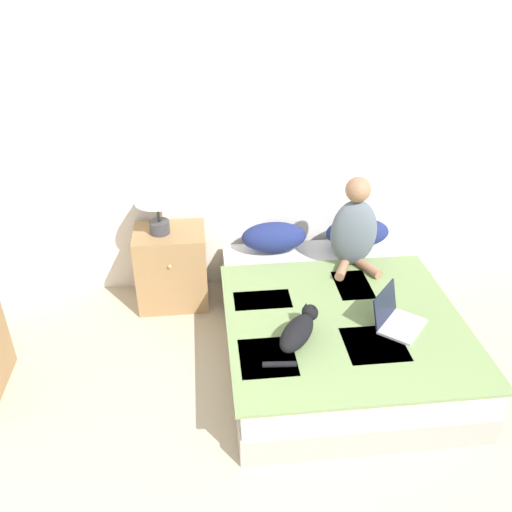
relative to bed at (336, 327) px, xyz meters
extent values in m
cube|color=silver|center=(-0.08, 1.03, 1.07)|extent=(5.93, 0.05, 2.55)
cube|color=#9E998E|center=(0.00, 0.01, -0.10)|extent=(1.52, 1.91, 0.20)
cube|color=silver|center=(0.00, 0.01, 0.09)|extent=(1.50, 1.88, 0.19)
cube|color=#758E56|center=(0.00, -0.18, 0.20)|extent=(1.57, 1.53, 0.02)
cube|color=#5B9384|center=(0.16, 0.22, 0.20)|extent=(0.25, 0.38, 0.01)
cube|color=#5B9384|center=(-0.51, 0.10, 0.20)|extent=(0.40, 0.23, 0.01)
cube|color=#5B9384|center=(-0.55, -0.50, 0.20)|extent=(0.34, 0.36, 0.01)
cube|color=#5B9384|center=(0.12, -0.45, 0.20)|extent=(0.37, 0.36, 0.01)
ellipsoid|color=navy|center=(-0.34, 0.80, 0.32)|extent=(0.52, 0.27, 0.23)
ellipsoid|color=navy|center=(0.34, 0.80, 0.32)|extent=(0.52, 0.27, 0.23)
ellipsoid|color=slate|center=(0.22, 0.51, 0.47)|extent=(0.35, 0.19, 0.54)
sphere|color=#9E7051|center=(0.22, 0.51, 0.83)|extent=(0.19, 0.19, 0.19)
cylinder|color=#9E7051|center=(0.12, 0.39, 0.24)|extent=(0.17, 0.25, 0.07)
cylinder|color=#9E7051|center=(0.32, 0.39, 0.24)|extent=(0.17, 0.25, 0.07)
ellipsoid|color=black|center=(-0.36, -0.39, 0.28)|extent=(0.34, 0.39, 0.16)
sphere|color=black|center=(-0.25, -0.22, 0.31)|extent=(0.11, 0.11, 0.11)
cone|color=black|center=(-0.27, -0.20, 0.35)|extent=(0.05, 0.05, 0.05)
cone|color=black|center=(-0.22, -0.24, 0.35)|extent=(0.05, 0.05, 0.05)
cylinder|color=black|center=(-0.50, -0.59, 0.22)|extent=(0.20, 0.05, 0.03)
cube|color=#B7B7BC|center=(0.35, -0.31, 0.21)|extent=(0.37, 0.38, 0.02)
cube|color=black|center=(0.25, -0.22, 0.33)|extent=(0.25, 0.27, 0.22)
cube|color=#937047|center=(-1.16, 0.74, 0.12)|extent=(0.55, 0.42, 0.64)
sphere|color=tan|center=(-1.16, 0.53, 0.26)|extent=(0.03, 0.03, 0.03)
cylinder|color=#38383D|center=(-1.23, 0.73, 0.49)|extent=(0.15, 0.15, 0.10)
cylinder|color=#38383D|center=(-1.23, 0.73, 0.62)|extent=(0.02, 0.02, 0.16)
cone|color=white|center=(-1.23, 0.73, 0.82)|extent=(0.33, 0.33, 0.23)
camera|label=1|loc=(-0.89, -2.97, 2.38)|focal=38.00mm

